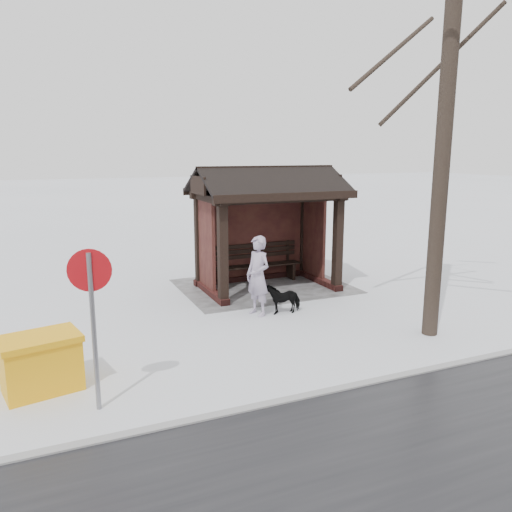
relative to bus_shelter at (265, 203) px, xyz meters
The scene contains 8 objects.
ground 2.17m from the bus_shelter, 90.00° to the left, with size 120.00×120.00×0.00m, color silver.
kerb 6.05m from the bus_shelter, 90.00° to the left, with size 120.00×0.15×0.06m, color gray.
trampled_patch 2.16m from the bus_shelter, 90.00° to the right, with size 4.20×3.20×0.02m, color gray.
bus_shelter is the anchor object (origin of this frame).
pedestrian 2.62m from the bus_shelter, 62.22° to the left, with size 0.62×0.41×1.70m, color #9D90A9.
dog 2.81m from the bus_shelter, 76.54° to the left, with size 0.34×0.75×0.63m, color black.
grit_bin 6.85m from the bus_shelter, 36.61° to the left, with size 1.22×0.96×0.84m.
road_sign 6.70m from the bus_shelter, 46.13° to the left, with size 0.55×0.17×2.20m.
Camera 1 is at (5.12, 11.19, 3.39)m, focal length 35.00 mm.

